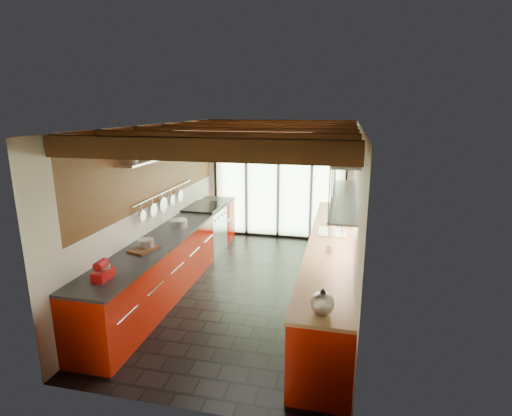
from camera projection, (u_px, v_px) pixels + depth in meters
name	position (u px, v px, depth m)	size (l,w,h in m)	color
ground	(250.00, 288.00, 6.51)	(5.50, 5.50, 0.00)	black
room_shell	(249.00, 189.00, 6.10)	(5.50, 5.50, 5.50)	silver
ceiling_beams	(255.00, 134.00, 6.26)	(3.14, 5.06, 4.90)	#593316
glass_door	(279.00, 164.00, 8.64)	(2.95, 0.10, 2.90)	#C6EAAD
left_counter	(175.00, 255.00, 6.66)	(0.68, 5.00, 0.92)	#A21605
range_stove	(205.00, 229.00, 8.03)	(0.66, 0.90, 0.97)	silver
right_counter	(330.00, 268.00, 6.12)	(0.68, 5.00, 0.92)	#A21605
sink_assembly	(334.00, 230.00, 6.37)	(0.45, 0.52, 0.43)	silver
upper_cabinets_right	(346.00, 176.00, 6.03)	(0.34, 3.00, 3.00)	silver
left_wall_fixtures	(165.00, 171.00, 6.53)	(0.28, 2.60, 0.96)	silver
stand_mixer	(103.00, 271.00, 4.64)	(0.15, 0.27, 0.24)	#B40E10
pot_large	(146.00, 244.00, 5.62)	(0.22, 0.22, 0.14)	silver
pot_small	(178.00, 223.00, 6.69)	(0.30, 0.30, 0.11)	silver
cutting_board	(144.00, 249.00, 5.57)	(0.27, 0.38, 0.03)	brown
kettle	(322.00, 302.00, 3.85)	(0.26, 0.30, 0.28)	silver
paper_towel	(332.00, 228.00, 6.16)	(0.13, 0.13, 0.31)	white
soap_bottle	(330.00, 247.00, 5.48)	(0.08, 0.08, 0.17)	silver
bowl	(333.00, 223.00, 6.80)	(0.25, 0.25, 0.06)	silver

